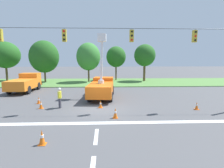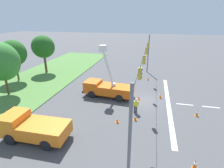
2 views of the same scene
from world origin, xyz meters
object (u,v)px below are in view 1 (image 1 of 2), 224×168
traffic_cone_foreground_right (41,105)px  traffic_cone_mid_right (42,137)px  tree_centre (88,57)px  tree_west (44,57)px  tree_east (116,57)px  traffic_cone_far_left (39,100)px  tree_far_west (5,55)px  tree_far_east (145,55)px  utility_truck_support_near (25,83)px  utility_truck_bucket_lift (102,86)px  traffic_cone_foreground_left (101,104)px  road_worker (60,97)px  traffic_cone_lane_edge_a (197,106)px  traffic_cone_near_bucket (115,113)px

traffic_cone_foreground_right → traffic_cone_mid_right: 6.93m
tree_centre → tree_west: bearing=178.8°
tree_east → traffic_cone_far_left: bearing=-114.3°
tree_far_west → tree_west: bearing=-13.4°
tree_far_west → tree_east: 21.41m
tree_far_east → utility_truck_support_near: 21.22m
tree_centre → tree_far_west: bearing=172.6°
utility_truck_support_near → traffic_cone_foreground_right: 9.92m
tree_west → utility_truck_bucket_lift: tree_west is taller
utility_truck_bucket_lift → traffic_cone_mid_right: size_ratio=9.19×
tree_far_east → traffic_cone_foreground_left: size_ratio=10.94×
tree_far_east → traffic_cone_foreground_right: 23.42m
tree_east → traffic_cone_far_left: 21.28m
tree_centre → road_worker: size_ratio=4.12×
utility_truck_bucket_lift → traffic_cone_foreground_left: 4.44m
utility_truck_support_near → traffic_cone_foreground_left: 13.19m
traffic_cone_far_left → tree_west: bearing=106.4°
road_worker → traffic_cone_far_left: (-2.42, 1.61, -0.68)m
utility_truck_support_near → tree_west: bearing=93.9°
utility_truck_support_near → road_worker: utility_truck_support_near is taller
tree_centre → traffic_cone_lane_edge_a: tree_centre is taller
tree_west → tree_far_east: size_ratio=1.08×
tree_east → traffic_cone_lane_edge_a: tree_east is taller
tree_far_east → traffic_cone_foreground_right: bearing=-124.7°
tree_far_west → tree_far_east: 26.81m
tree_east → traffic_cone_foreground_right: tree_east is taller
tree_west → utility_truck_support_near: size_ratio=1.27×
tree_east → utility_truck_bucket_lift: size_ratio=0.99×
tree_east → traffic_cone_far_left: (-8.55, -18.98, -4.44)m
utility_truck_support_near → traffic_cone_mid_right: size_ratio=7.99×
tree_west → tree_centre: bearing=-1.2°
road_worker → traffic_cone_foreground_left: bearing=-1.6°
traffic_cone_foreground_left → tree_far_west: bearing=133.2°
traffic_cone_near_bucket → traffic_cone_far_left: 8.34m
traffic_cone_foreground_right → traffic_cone_lane_edge_a: bearing=-3.5°
road_worker → traffic_cone_far_left: 2.98m
tree_far_east → road_worker: (-11.52, -18.71, -4.00)m
tree_far_east → road_worker: tree_far_east is taller
tree_west → traffic_cone_foreground_right: (5.69, -18.16, -4.38)m
road_worker → traffic_cone_foreground_left: (3.50, -0.10, -0.69)m
tree_east → traffic_cone_mid_right: 28.11m
utility_truck_bucket_lift → traffic_cone_foreground_right: 6.81m
traffic_cone_near_bucket → traffic_cone_lane_edge_a: bearing=15.4°
traffic_cone_near_bucket → traffic_cone_far_left: (-7.03, 4.48, -0.06)m
tree_far_west → traffic_cone_foreground_right: size_ratio=10.61×
tree_centre → tree_east: (5.28, 2.76, 0.02)m
tree_far_west → utility_truck_support_near: tree_far_west is taller
traffic_cone_foreground_left → traffic_cone_far_left: traffic_cone_far_left is taller
tree_far_east → traffic_cone_mid_right: size_ratio=9.45×
traffic_cone_foreground_left → traffic_cone_near_bucket: traffic_cone_near_bucket is taller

